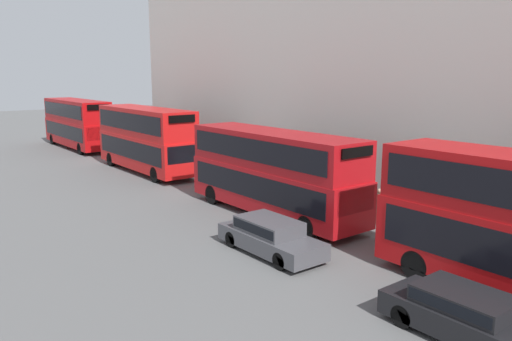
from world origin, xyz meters
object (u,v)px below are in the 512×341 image
(bus_third_in_queue, at_px, (145,137))
(pedestrian, at_px, (379,207))
(bus_second_in_queue, at_px, (273,169))
(car_dark_sedan, at_px, (466,314))
(car_hatchback, at_px, (270,235))
(bus_trailing, at_px, (77,122))

(bus_third_in_queue, xyz_separation_m, pedestrian, (2.97, -17.79, -1.70))
(pedestrian, bearing_deg, bus_second_in_queue, 126.68)
(bus_third_in_queue, distance_m, car_dark_sedan, 25.95)
(bus_second_in_queue, xyz_separation_m, car_hatchback, (-3.40, -3.93, -1.54))
(car_dark_sedan, height_order, car_hatchback, car_hatchback)
(bus_second_in_queue, xyz_separation_m, bus_third_in_queue, (-0.00, 13.81, 0.19))
(bus_trailing, relative_size, pedestrian, 6.85)
(bus_trailing, bearing_deg, bus_second_in_queue, -90.00)
(bus_second_in_queue, height_order, pedestrian, bus_second_in_queue)
(pedestrian, bearing_deg, car_dark_sedan, -128.97)
(car_hatchback, xyz_separation_m, pedestrian, (6.37, -0.06, 0.04))
(bus_trailing, relative_size, car_dark_sedan, 2.59)
(car_hatchback, bearing_deg, bus_second_in_queue, 49.13)
(car_dark_sedan, bearing_deg, bus_second_in_queue, 74.00)
(car_dark_sedan, bearing_deg, pedestrian, 51.03)
(bus_third_in_queue, xyz_separation_m, bus_trailing, (0.00, 14.24, -0.02))
(bus_third_in_queue, xyz_separation_m, car_hatchback, (-3.40, -17.74, -1.73))
(bus_third_in_queue, distance_m, bus_trailing, 14.24)
(car_dark_sedan, bearing_deg, bus_trailing, 85.13)
(bus_second_in_queue, height_order, car_dark_sedan, bus_second_in_queue)
(car_dark_sedan, bearing_deg, car_hatchback, 90.00)
(car_dark_sedan, bearing_deg, bus_third_in_queue, 82.45)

